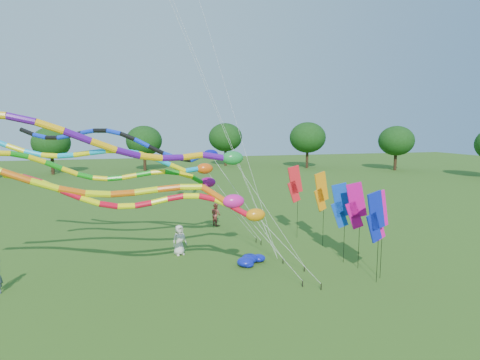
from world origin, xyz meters
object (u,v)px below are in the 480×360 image
object	(u,v)px
blue_nylon_heap	(255,260)
person_c	(216,214)
tube_kite_red	(171,203)
person_a	(179,240)
tube_kite_orange	(107,185)

from	to	relation	value
blue_nylon_heap	person_c	bearing A→B (deg)	91.94
tube_kite_red	blue_nylon_heap	size ratio (longest dim) A/B	8.58
person_a	person_c	size ratio (longest dim) A/B	1.03
tube_kite_red	tube_kite_orange	bearing A→B (deg)	-174.49
blue_nylon_heap	person_c	world-z (taller)	person_c
person_a	person_c	xyz separation A→B (m)	(3.50, 6.24, -0.03)
tube_kite_red	tube_kite_orange	distance (m)	2.72
tube_kite_orange	person_a	distance (m)	7.66
person_c	tube_kite_orange	bearing A→B (deg)	128.03
tube_kite_orange	blue_nylon_heap	distance (m)	9.25
tube_kite_orange	person_c	size ratio (longest dim) A/B	9.88
tube_kite_orange	blue_nylon_heap	world-z (taller)	tube_kite_orange
tube_kite_orange	person_a	world-z (taller)	tube_kite_orange
tube_kite_red	person_c	size ratio (longest dim) A/B	7.54
tube_kite_red	person_a	distance (m)	6.56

